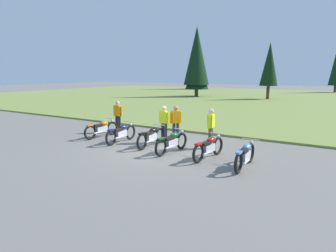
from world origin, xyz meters
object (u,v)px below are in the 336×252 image
(motorcycle_sky_blue, at_px, (245,155))
(rider_checking_bike, at_px, (211,126))
(motorcycle_british_green, at_px, (172,142))
(motorcycle_black, at_px, (151,136))
(motorcycle_orange, at_px, (102,128))
(motorcycle_red, at_px, (209,147))
(rider_in_hivis_vest, at_px, (118,115))
(rider_near_row_end, at_px, (164,122))
(motorcycle_navy, at_px, (121,133))
(rider_with_back_turned, at_px, (176,121))

(motorcycle_sky_blue, xyz_separation_m, rider_checking_bike, (-2.05, 1.84, 0.51))
(motorcycle_british_green, relative_size, rider_checking_bike, 1.26)
(motorcycle_black, bearing_deg, motorcycle_orange, 175.40)
(motorcycle_red, distance_m, motorcycle_sky_blue, 1.52)
(rider_in_hivis_vest, height_order, rider_near_row_end, same)
(motorcycle_navy, bearing_deg, motorcycle_british_green, -6.46)
(motorcycle_orange, distance_m, rider_near_row_end, 3.29)
(motorcycle_british_green, height_order, motorcycle_sky_blue, same)
(rider_in_hivis_vest, bearing_deg, rider_with_back_turned, -5.56)
(motorcycle_sky_blue, xyz_separation_m, rider_in_hivis_vest, (-7.65, 2.45, 0.51))
(rider_checking_bike, height_order, rider_near_row_end, same)
(motorcycle_black, bearing_deg, motorcycle_british_green, -17.83)
(motorcycle_sky_blue, distance_m, rider_checking_bike, 2.81)
(rider_checking_bike, bearing_deg, motorcycle_navy, -163.86)
(motorcycle_navy, height_order, rider_with_back_turned, rider_with_back_turned)
(motorcycle_british_green, height_order, rider_in_hivis_vest, rider_in_hivis_vest)
(rider_with_back_turned, bearing_deg, motorcycle_sky_blue, -28.26)
(motorcycle_red, bearing_deg, rider_in_hivis_vest, 161.23)
(motorcycle_red, distance_m, rider_checking_bike, 1.68)
(rider_checking_bike, bearing_deg, motorcycle_british_green, -125.03)
(motorcycle_orange, height_order, motorcycle_british_green, same)
(motorcycle_orange, bearing_deg, rider_in_hivis_vest, 96.47)
(motorcycle_navy, distance_m, rider_with_back_turned, 2.53)
(motorcycle_british_green, relative_size, rider_in_hivis_vest, 1.26)
(motorcycle_orange, relative_size, rider_in_hivis_vest, 1.26)
(motorcycle_orange, xyz_separation_m, rider_in_hivis_vest, (-0.16, 1.40, 0.51))
(motorcycle_sky_blue, relative_size, rider_in_hivis_vest, 1.26)
(motorcycle_black, distance_m, rider_near_row_end, 1.10)
(motorcycle_red, xyz_separation_m, rider_near_row_end, (-2.85, 1.42, 0.51))
(motorcycle_sky_blue, bearing_deg, motorcycle_red, 166.45)
(motorcycle_black, bearing_deg, rider_near_row_end, 88.18)
(motorcycle_black, distance_m, rider_with_back_turned, 1.46)
(rider_checking_bike, xyz_separation_m, rider_near_row_end, (-2.27, -0.07, 0.00))
(motorcycle_british_green, bearing_deg, rider_checking_bike, 54.97)
(motorcycle_orange, height_order, motorcycle_black, same)
(rider_with_back_turned, bearing_deg, motorcycle_british_green, -64.50)
(motorcycle_orange, distance_m, motorcycle_black, 3.15)
(rider_with_back_turned, relative_size, rider_near_row_end, 1.00)
(motorcycle_orange, height_order, rider_near_row_end, rider_near_row_end)
(motorcycle_black, height_order, rider_checking_bike, rider_checking_bike)
(motorcycle_black, xyz_separation_m, rider_with_back_turned, (0.47, 1.29, 0.51))
(motorcycle_navy, xyz_separation_m, motorcycle_sky_blue, (5.95, -0.71, 0.00))
(motorcycle_black, relative_size, rider_checking_bike, 1.26)
(motorcycle_orange, bearing_deg, motorcycle_red, -6.61)
(motorcycle_sky_blue, height_order, rider_checking_bike, rider_checking_bike)
(motorcycle_sky_blue, xyz_separation_m, rider_near_row_end, (-4.32, 1.78, 0.51))
(rider_checking_bike, bearing_deg, motorcycle_orange, -171.73)
(rider_with_back_turned, distance_m, rider_near_row_end, 0.54)
(motorcycle_red, xyz_separation_m, rider_in_hivis_vest, (-6.17, 2.10, 0.51))
(motorcycle_red, height_order, rider_checking_bike, rider_checking_bike)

